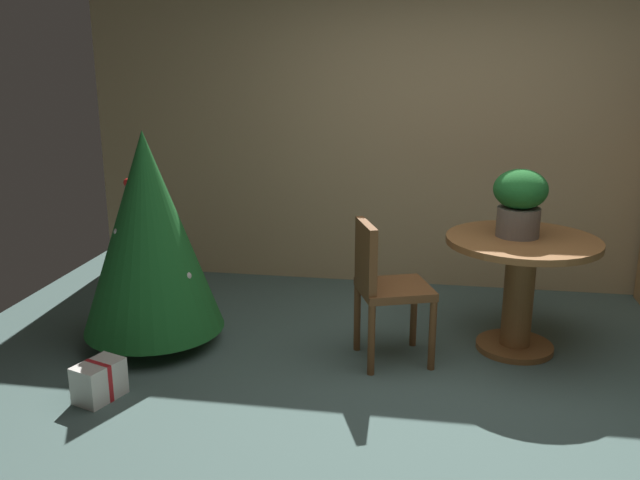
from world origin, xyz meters
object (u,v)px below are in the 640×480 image
object	(u,v)px
flower_vase	(520,199)
gift_box_cream	(99,381)
holiday_tree	(149,233)
wooden_chair_left_near	(384,283)
round_dining_table	(520,274)

from	to	relation	value
flower_vase	gift_box_cream	distance (m)	2.74
flower_vase	holiday_tree	xyz separation A→B (m)	(-2.33, -0.34, -0.23)
flower_vase	wooden_chair_left_near	world-z (taller)	flower_vase
round_dining_table	wooden_chair_left_near	world-z (taller)	wooden_chair_left_near
holiday_tree	gift_box_cream	distance (m)	1.01
round_dining_table	wooden_chair_left_near	xyz separation A→B (m)	(-0.85, -0.31, -0.01)
wooden_chair_left_near	flower_vase	bearing A→B (deg)	23.10
flower_vase	holiday_tree	world-z (taller)	holiday_tree
round_dining_table	gift_box_cream	size ratio (longest dim) A/B	3.11
round_dining_table	flower_vase	size ratio (longest dim) A/B	2.24
gift_box_cream	holiday_tree	bearing A→B (deg)	89.19
round_dining_table	holiday_tree	size ratio (longest dim) A/B	0.67
round_dining_table	gift_box_cream	xyz separation A→B (m)	(-2.38, -1.07, -0.41)
flower_vase	round_dining_table	bearing A→B (deg)	-47.71
wooden_chair_left_near	holiday_tree	bearing A→B (deg)	179.83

